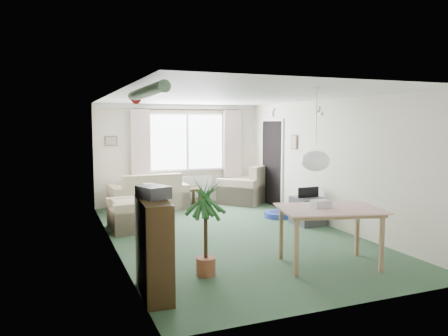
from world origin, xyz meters
name	(u,v)px	position (x,y,z in m)	size (l,w,h in m)	color
ground	(230,235)	(0.00, 0.00, 0.00)	(6.50, 6.50, 0.00)	#2E4C34
window	(187,142)	(0.20, 3.23, 1.50)	(1.80, 0.03, 1.30)	white
curtain_rod	(188,110)	(0.20, 3.15, 2.27)	(2.60, 0.03, 0.03)	black
curtain_left	(141,153)	(-0.95, 3.13, 1.27)	(0.45, 0.08, 2.00)	beige
curtain_right	(232,150)	(1.35, 3.13, 1.27)	(0.45, 0.08, 2.00)	beige
radiator	(188,187)	(0.20, 3.19, 0.40)	(1.20, 0.10, 0.55)	white
doorway	(272,164)	(1.99, 2.20, 1.00)	(0.03, 0.95, 2.00)	black
pendant_lamp	(315,161)	(0.20, -2.30, 1.48)	(0.36, 0.36, 0.36)	white
tinsel_garland	(146,92)	(-1.92, -2.30, 2.28)	(1.60, 1.60, 0.12)	#196626
bauble_cluster_a	(273,110)	(1.30, 0.90, 2.22)	(0.20, 0.20, 0.20)	silver
bauble_cluster_b	(320,108)	(1.60, -0.30, 2.22)	(0.20, 0.20, 0.20)	silver
wall_picture_back	(111,141)	(-1.60, 3.23, 1.55)	(0.28, 0.03, 0.22)	brown
wall_picture_right	(294,142)	(1.98, 1.20, 1.55)	(0.03, 0.24, 0.30)	brown
sofa	(148,191)	(-0.87, 2.75, 0.42)	(1.67, 0.89, 0.84)	beige
armchair_corner	(243,184)	(1.48, 2.73, 0.46)	(1.03, 0.97, 0.92)	beige
armchair_left	(134,208)	(-1.50, 1.00, 0.41)	(0.91, 0.86, 0.81)	beige
coffee_table	(178,198)	(-0.18, 2.73, 0.23)	(1.00, 0.56, 0.45)	black
photo_frame	(177,185)	(-0.18, 2.79, 0.53)	(0.12, 0.02, 0.16)	brown
bookshelf	(154,248)	(-1.84, -2.17, 0.55)	(0.30, 0.90, 1.10)	black
hifi_box	(153,192)	(-1.82, -2.10, 1.17)	(0.28, 0.35, 0.14)	#3B3C41
houseplant	(206,228)	(-1.08, -1.78, 0.62)	(0.53, 0.53, 1.25)	#1D5520
dining_table	(329,237)	(0.62, -2.03, 0.39)	(1.25, 0.84, 0.78)	tan
gift_box	(321,204)	(0.53, -1.96, 0.84)	(0.25, 0.18, 0.12)	silver
tv_cube	(308,211)	(1.70, 0.18, 0.26)	(0.53, 0.58, 0.53)	#3C3B40
pet_bed	(278,215)	(1.46, 0.94, 0.06)	(0.57, 0.57, 0.11)	#212199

